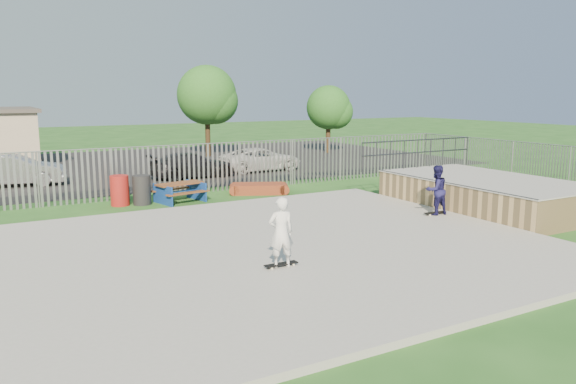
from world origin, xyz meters
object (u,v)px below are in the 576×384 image
picnic_table (180,192)px  trash_bin_grey (142,190)px  funbox (259,189)px  skater_white (281,232)px  car_white (261,159)px  tree_right (328,108)px  car_silver (14,170)px  skater_navy (436,190)px  car_dark (192,165)px  tree_mid (207,95)px  trash_bin_red (120,191)px

picnic_table → trash_bin_grey: size_ratio=1.85×
funbox → skater_white: size_ratio=1.39×
car_white → skater_white: skater_white is taller
tree_right → skater_white: tree_right is taller
car_silver → skater_navy: 17.90m
trash_bin_grey → funbox: bearing=-0.6°
funbox → car_white: (3.05, 5.90, 0.42)m
funbox → car_white: size_ratio=0.52×
car_dark → skater_navy: bearing=-163.1°
tree_right → picnic_table: bearing=-140.6°
picnic_table → skater_white: size_ratio=1.24×
picnic_table → trash_bin_grey: (-1.37, 0.22, 0.17)m
trash_bin_grey → car_silver: bearing=119.2°
funbox → skater_navy: bearing=-42.8°
tree_mid → picnic_table: bearing=-115.3°
car_silver → car_white: bearing=-83.1°
trash_bin_red → tree_mid: (8.65, 13.41, 3.33)m
skater_white → car_silver: bearing=-65.1°
car_silver → tree_right: size_ratio=0.93×
tree_mid → skater_navy: bearing=-90.8°
car_white → tree_mid: tree_mid is taller
trash_bin_grey → car_dark: car_dark is taller
picnic_table → skater_navy: (6.27, -6.83, 0.58)m
funbox → picnic_table: bearing=-152.4°
car_silver → tree_right: 20.30m
tree_right → car_silver: bearing=-166.0°
funbox → car_dark: bearing=124.3°
trash_bin_grey → skater_white: (0.63, -9.45, 0.41)m
trash_bin_grey → skater_navy: (7.63, -7.04, 0.41)m
tree_mid → tree_right: 8.17m
tree_mid → skater_navy: size_ratio=3.59×
car_silver → skater_navy: skater_navy is taller
tree_mid → skater_white: bearing=-107.5°
skater_navy → skater_white: (-7.00, -2.41, 0.00)m
skater_navy → skater_white: 7.41m
car_silver → tree_mid: bearing=-48.2°
car_silver → skater_navy: size_ratio=2.62×
tree_mid → trash_bin_red: bearing=-122.8°
picnic_table → car_dark: size_ratio=0.49×
trash_bin_grey → tree_right: 19.77m
skater_white → tree_right: bearing=-116.1°
funbox → tree_mid: size_ratio=0.39×
funbox → skater_navy: size_ratio=1.39×
skater_navy → tree_right: bearing=-110.7°
car_dark → skater_white: size_ratio=2.56×
picnic_table → skater_white: skater_white is taller
picnic_table → trash_bin_grey: bearing=158.6°
car_silver → car_dark: 7.77m
car_silver → tree_right: tree_right is taller
picnic_table → tree_right: 18.85m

